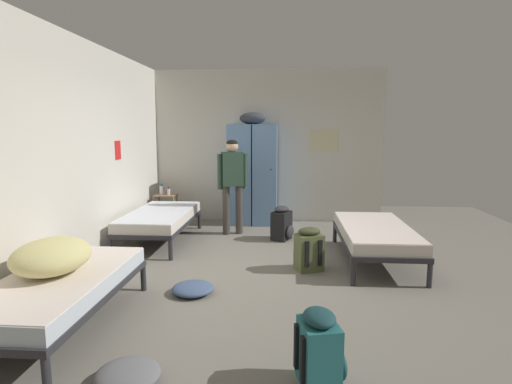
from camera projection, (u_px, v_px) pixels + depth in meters
ground_plane at (254, 270)px, 5.21m from camera, size 9.29×9.29×0.00m
room_backdrop at (181, 150)px, 6.33m from camera, size 4.38×5.87×2.87m
locker_bank at (253, 172)px, 7.67m from camera, size 0.90×0.55×2.07m
shelf_unit at (166, 207)px, 7.63m from camera, size 0.38×0.30×0.57m
bed_right at (375, 233)px, 5.50m from camera, size 0.90×1.90×0.49m
bed_left_rear at (160, 218)px, 6.47m from camera, size 0.90×1.90×0.49m
bed_left_front at (59, 287)px, 3.61m from camera, size 0.90×1.90×0.49m
bedding_heap at (52, 256)px, 3.63m from camera, size 0.64×0.75×0.31m
person_traveler at (232, 178)px, 6.87m from camera, size 0.48×0.30×1.59m
water_bottle at (162, 190)px, 7.61m from camera, size 0.07×0.07×0.20m
lotion_bottle at (169, 192)px, 7.54m from camera, size 0.06×0.06×0.15m
backpack_olive at (309, 250)px, 5.17m from camera, size 0.39×0.40×0.55m
backpack_black at (282, 224)px, 6.60m from camera, size 0.40×0.39×0.55m
backpack_teal at (320, 350)px, 2.80m from camera, size 0.38×0.37×0.55m
clothes_pile_denim at (193, 288)px, 4.44m from camera, size 0.45×0.45×0.11m
clothes_pile_grey at (128, 375)px, 2.85m from camera, size 0.45×0.44×0.14m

